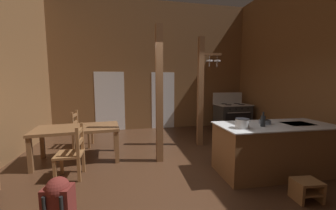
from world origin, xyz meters
TOP-DOWN VIEW (x-y plane):
  - ground_plane at (0.00, 0.00)m, footprint 7.66×8.17m
  - wall_back at (0.00, 3.75)m, footprint 7.66×0.14m
  - glazed_door_back_left at (-1.54, 3.68)m, footprint 1.00×0.01m
  - glazed_panel_back_right at (0.34, 3.68)m, footprint 0.84×0.01m
  - kitchen_island at (1.74, -0.35)m, footprint 2.18×1.01m
  - stove_range at (2.64, 2.79)m, footprint 1.15×0.84m
  - support_post_with_pot_rack at (0.99, 1.51)m, footprint 0.62×0.20m
  - support_post_center at (-0.28, 0.62)m, footprint 0.14×0.14m
  - step_stool at (1.57, -1.23)m, footprint 0.38×0.31m
  - dining_table at (-2.01, 1.01)m, footprint 1.78×1.07m
  - ladderback_chair_near_window at (-2.17, 2.00)m, footprint 0.46×0.46m
  - ladderback_chair_by_post at (-1.92, 0.19)m, footprint 0.45×0.45m
  - backpack at (-1.77, -1.06)m, footprint 0.35×0.34m
  - stockpot_on_counter at (0.97, -0.48)m, footprint 0.30×0.23m
  - mixing_bowl_on_counter at (1.58, -0.25)m, footprint 0.21×0.21m
  - bottle_tall_on_counter at (1.40, -0.44)m, footprint 0.08×0.08m

SIDE VIEW (x-z plane):
  - ground_plane at x=0.00m, z-range -0.10..0.00m
  - step_stool at x=1.57m, z-range 0.03..0.33m
  - backpack at x=-1.77m, z-range 0.02..0.61m
  - ladderback_chair_near_window at x=-2.17m, z-range -0.02..0.93m
  - ladderback_chair_by_post at x=-1.92m, z-range -0.02..0.93m
  - kitchen_island at x=1.74m, z-range 0.00..0.92m
  - stove_range at x=2.64m, z-range -0.18..1.14m
  - dining_table at x=-2.01m, z-range 0.28..1.02m
  - mixing_bowl_on_counter at x=1.58m, z-range 0.92..1.00m
  - stockpot_on_counter at x=0.97m, z-range 0.92..1.09m
  - glazed_door_back_left at x=-1.54m, z-range 0.00..2.05m
  - glazed_panel_back_right at x=0.34m, z-range 0.00..2.05m
  - bottle_tall_on_counter at x=1.40m, z-range 0.90..1.16m
  - support_post_center at x=-0.28m, z-range 0.00..2.86m
  - support_post_with_pot_rack at x=0.99m, z-range 0.08..2.94m
  - wall_back at x=0.00m, z-range 0.00..4.51m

